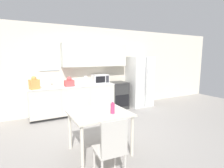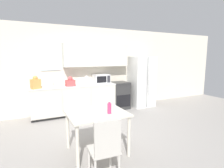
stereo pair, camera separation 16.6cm
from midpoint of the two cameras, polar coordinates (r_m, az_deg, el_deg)
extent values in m
plane|color=gray|center=(4.23, -1.98, -15.53)|extent=(12.00, 12.00, 0.00)
cube|color=beige|center=(5.70, -9.86, 4.65)|extent=(12.00, 0.06, 2.70)
cube|color=silver|center=(5.48, -18.71, 8.97)|extent=(0.56, 0.04, 0.90)
cube|color=beige|center=(5.68, -4.21, 9.33)|extent=(2.12, 0.32, 0.71)
cube|color=#333333|center=(5.60, -11.16, -9.14)|extent=(2.49, 0.54, 0.08)
cube|color=beige|center=(5.45, -11.22, -4.82)|extent=(2.49, 0.60, 0.80)
cube|color=beige|center=(5.03, -19.61, -6.32)|extent=(0.81, 0.01, 0.78)
cube|color=beige|center=(5.17, -10.37, -5.55)|extent=(0.81, 0.01, 0.78)
cube|color=beige|center=(5.43, -1.86, -4.71)|extent=(0.81, 0.01, 0.78)
cube|color=silver|center=(5.37, -11.35, -0.52)|extent=(2.52, 0.62, 0.03)
cube|color=#2D2D2D|center=(6.02, 3.23, -3.66)|extent=(0.58, 0.59, 0.91)
cube|color=black|center=(5.79, 4.66, -5.54)|extent=(0.50, 0.01, 0.40)
cylinder|color=#262626|center=(5.60, 3.31, -0.38)|extent=(0.03, 0.02, 0.03)
cylinder|color=#262626|center=(5.65, 4.25, -0.31)|extent=(0.03, 0.02, 0.03)
cylinder|color=#262626|center=(5.71, 5.26, -0.23)|extent=(0.03, 0.02, 0.03)
cylinder|color=#262626|center=(5.76, 6.16, -0.16)|extent=(0.03, 0.02, 0.03)
cube|color=silver|center=(6.34, 10.27, 0.82)|extent=(0.81, 0.71, 1.77)
cube|color=#3F3F3F|center=(6.06, 12.24, 0.40)|extent=(0.01, 0.01, 1.71)
cylinder|color=silver|center=(6.01, 12.02, 0.68)|extent=(0.02, 0.02, 0.97)
cylinder|color=silver|center=(6.07, 12.77, 0.73)|extent=(0.02, 0.02, 0.97)
cube|color=#B7BABC|center=(5.26, -17.87, -0.71)|extent=(0.61, 0.40, 0.02)
cylinder|color=silver|center=(5.40, -18.15, 0.61)|extent=(0.02, 0.02, 0.19)
cylinder|color=silver|center=(5.32, -18.09, 1.40)|extent=(0.02, 0.14, 0.02)
cube|color=silver|center=(5.72, -2.69, 1.75)|extent=(0.51, 0.37, 0.28)
cube|color=black|center=(5.52, -2.51, 1.51)|extent=(0.32, 0.01, 0.20)
cube|color=#2D2D33|center=(5.62, -0.24, 1.64)|extent=(0.10, 0.01, 0.22)
cylinder|color=white|center=(5.21, -9.90, -0.08)|extent=(0.08, 0.08, 0.09)
torus|color=white|center=(5.22, -9.25, 0.02)|extent=(0.02, 0.07, 0.07)
cube|color=white|center=(5.34, -7.38, 0.73)|extent=(0.27, 0.24, 0.19)
sphere|color=white|center=(5.32, -7.40, 2.06)|extent=(0.15, 0.15, 0.12)
cube|color=#D14C4C|center=(5.23, -12.60, 0.32)|extent=(0.26, 0.23, 0.17)
sphere|color=#D14C4C|center=(5.22, -12.64, 1.62)|extent=(0.15, 0.15, 0.14)
cube|color=#DB994C|center=(5.05, -22.82, 0.02)|extent=(0.28, 0.25, 0.25)
sphere|color=#DB994C|center=(5.03, -22.92, 1.77)|extent=(0.16, 0.16, 0.13)
cube|color=beige|center=(3.18, -3.50, -9.46)|extent=(1.03, 0.86, 0.03)
cylinder|color=beige|center=(2.87, -9.45, -19.92)|extent=(0.06, 0.06, 0.73)
cylinder|color=beige|center=(3.21, 7.11, -16.65)|extent=(0.06, 0.06, 0.73)
cylinder|color=beige|center=(3.52, -12.93, -14.43)|extent=(0.06, 0.06, 0.73)
cylinder|color=beige|center=(3.80, 0.93, -12.43)|extent=(0.06, 0.06, 0.73)
cube|color=beige|center=(2.64, -0.90, -20.68)|extent=(0.43, 0.43, 0.02)
cube|color=beige|center=(2.37, 0.71, -17.39)|extent=(0.37, 0.06, 0.48)
cylinder|color=beige|center=(2.85, -5.71, -23.60)|extent=(0.03, 0.03, 0.43)
cylinder|color=beige|center=(2.94, 1.19, -22.39)|extent=(0.03, 0.03, 0.43)
cylinder|color=beige|center=(2.68, 4.32, -25.82)|extent=(0.03, 0.03, 0.43)
cylinder|color=#DB386B|center=(3.09, 0.69, -8.01)|extent=(0.07, 0.07, 0.17)
cylinder|color=#DB386B|center=(3.06, 0.69, -6.12)|extent=(0.03, 0.03, 0.04)
cylinder|color=white|center=(3.05, 0.70, -5.63)|extent=(0.04, 0.04, 0.02)
camera|label=1|loc=(0.08, -88.95, 0.16)|focal=28.00mm
camera|label=2|loc=(0.08, 91.05, -0.16)|focal=28.00mm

